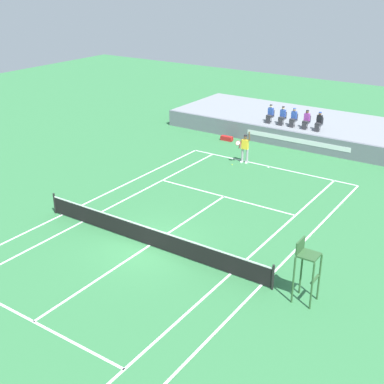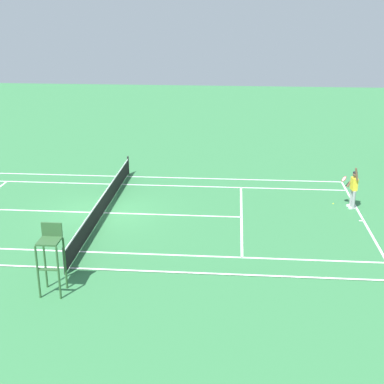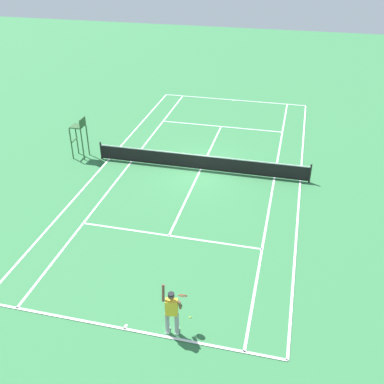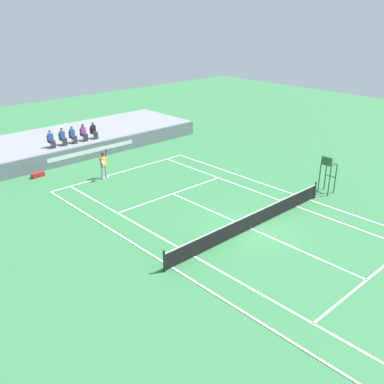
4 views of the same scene
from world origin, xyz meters
The scene contains 6 objects.
ground_plane centered at (0.00, 0.00, 0.00)m, with size 80.00×80.00×0.00m, color #337542.
court centered at (0.00, 0.00, 0.01)m, with size 11.08×23.88×0.03m.
net centered at (0.00, 0.00, 0.52)m, with size 11.98×0.10×1.07m.
tennis_player centered at (-1.64, 11.66, 0.99)m, with size 0.75×0.69×2.08m.
tennis_ball centered at (-2.06, 10.87, 0.03)m, with size 0.07×0.07×0.07m, color #D1E533.
umpire_chair centered at (7.17, 0.00, 1.56)m, with size 0.77×0.77×2.44m.
Camera 2 is at (22.82, 5.99, 9.39)m, focal length 50.18 mm.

